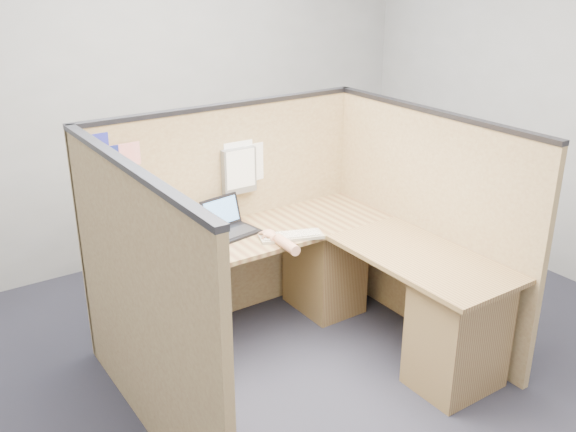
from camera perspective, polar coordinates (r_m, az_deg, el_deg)
floor at (r=4.07m, az=2.16°, el=-14.22°), size 5.00×5.00×0.00m
wall_back at (r=5.36m, az=-12.23°, el=10.67°), size 5.00×0.00×5.00m
cubicle_partitions at (r=3.99m, az=-1.31°, el=-2.23°), size 2.06×1.83×1.53m
l_desk at (r=4.14m, az=1.96°, el=-7.05°), size 1.95×1.75×0.73m
laptop at (r=4.23m, az=-5.19°, el=-0.65°), size 0.33×0.33×0.22m
keyboard at (r=4.12m, az=0.28°, el=-1.78°), size 0.43×0.27×0.03m
mouse at (r=4.09m, az=-1.72°, el=-1.86°), size 0.10×0.07×0.04m
hand_forearm at (r=3.99m, az=-0.64°, el=-2.25°), size 0.10×0.35×0.07m
blue_poster at (r=3.91m, az=-16.59°, el=5.28°), size 0.18×0.02×0.24m
american_flag at (r=3.95m, az=-14.83°, el=4.95°), size 0.22×0.01×0.38m
file_holder at (r=4.32m, az=-4.37°, el=4.04°), size 0.24×0.05×0.31m
paper_left at (r=4.33m, az=-4.41°, el=4.86°), size 0.22×0.01×0.28m
paper_right at (r=4.41m, az=-2.80°, el=4.83°), size 0.20×0.03×0.26m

